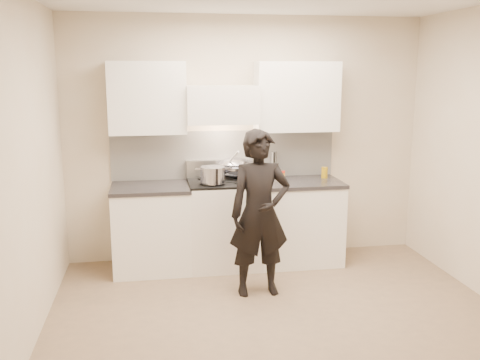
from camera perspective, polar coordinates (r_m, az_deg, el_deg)
name	(u,v)px	position (r m, az deg, el deg)	size (l,w,h in m)	color
ground_plane	(281,321)	(4.75, 4.44, -14.73)	(4.00, 4.00, 0.00)	#866C4F
room_shell	(268,130)	(4.64, 2.96, 5.31)	(4.04, 3.54, 2.70)	beige
stove	(224,223)	(5.84, -1.70, -4.62)	(0.76, 0.65, 0.96)	white
counter_right	(298,221)	(6.00, 6.19, -4.37)	(0.92, 0.67, 0.92)	white
counter_left	(152,228)	(5.79, -9.40, -5.05)	(0.82, 0.67, 0.92)	white
wok	(235,167)	(5.82, -0.56, 1.38)	(0.42, 0.51, 0.34)	#A0A1B0
stock_pot	(213,175)	(5.55, -2.93, 0.56)	(0.36, 0.27, 0.17)	#A0A1B0
utensil_crock	(274,169)	(6.05, 3.62, 1.15)	(0.11, 0.11, 0.29)	#B0B0B0
spice_jar	(283,175)	(5.99, 4.64, 0.58)	(0.04, 0.04, 0.09)	gold
oil_glass	(324,172)	(6.07, 9.00, 0.80)	(0.07, 0.07, 0.12)	#A9810C
person	(260,213)	(5.02, 2.12, -3.58)	(0.58, 0.38, 1.58)	black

